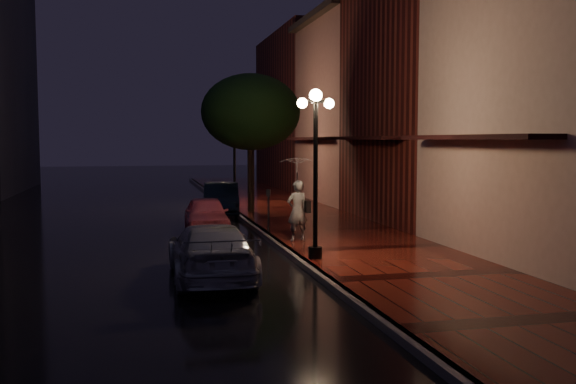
{
  "coord_description": "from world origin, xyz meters",
  "views": [
    {
      "loc": [
        -4.03,
        -20.65,
        3.18
      ],
      "look_at": [
        0.96,
        0.65,
        1.4
      ],
      "focal_mm": 40.0,
      "sensor_mm": 36.0,
      "label": 1
    }
  ],
  "objects": [
    {
      "name": "woman_with_umbrella",
      "position": [
        0.6,
        -2.08,
        1.84
      ],
      "size": [
        1.06,
        1.08,
        2.55
      ],
      "rotation": [
        0.0,
        0.0,
        3.39
      ],
      "color": "silver",
      "rests_on": "sidewalk"
    },
    {
      "name": "pink_car",
      "position": [
        -1.76,
        1.47,
        0.61
      ],
      "size": [
        1.56,
        3.64,
        1.22
      ],
      "primitive_type": "imported",
      "rotation": [
        0.0,
        0.0,
        -0.03
      ],
      "color": "#E05C6E",
      "rests_on": "ground"
    },
    {
      "name": "parking_meter",
      "position": [
        0.15,
        0.06,
        1.0
      ],
      "size": [
        0.15,
        0.14,
        1.4
      ],
      "rotation": [
        0.0,
        0.0,
        -0.37
      ],
      "color": "black",
      "rests_on": "sidewalk"
    },
    {
      "name": "sidewalk",
      "position": [
        2.25,
        0.0,
        0.07
      ],
      "size": [
        4.5,
        60.0,
        0.15
      ],
      "primitive_type": "cube",
      "color": "#410F0B",
      "rests_on": "ground"
    },
    {
      "name": "navy_car",
      "position": [
        -0.6,
        6.5,
        0.68
      ],
      "size": [
        1.92,
        4.28,
        1.36
      ],
      "primitive_type": "imported",
      "rotation": [
        0.0,
        0.0,
        -0.12
      ],
      "color": "black",
      "rests_on": "ground"
    },
    {
      "name": "streetlamp_far",
      "position": [
        0.35,
        9.0,
        2.6
      ],
      "size": [
        0.96,
        0.36,
        4.31
      ],
      "color": "black",
      "rests_on": "sidewalk"
    },
    {
      "name": "silver_car",
      "position": [
        -2.45,
        -6.22,
        0.64
      ],
      "size": [
        1.84,
        4.45,
        1.29
      ],
      "primitive_type": "imported",
      "rotation": [
        0.0,
        0.0,
        3.13
      ],
      "color": "#9E9DA4",
      "rests_on": "ground"
    },
    {
      "name": "storefront_mid",
      "position": [
        7.0,
        2.0,
        5.5
      ],
      "size": [
        5.0,
        8.0,
        11.0
      ],
      "primitive_type": "cube",
      "color": "#511914",
      "rests_on": "ground"
    },
    {
      "name": "curb",
      "position": [
        0.0,
        0.0,
        0.07
      ],
      "size": [
        0.25,
        60.0,
        0.15
      ],
      "primitive_type": "cube",
      "color": "#595451",
      "rests_on": "ground"
    },
    {
      "name": "storefront_extra",
      "position": [
        7.0,
        20.0,
        5.0
      ],
      "size": [
        5.0,
        12.0,
        10.0
      ],
      "primitive_type": "cube",
      "color": "#511914",
      "rests_on": "ground"
    },
    {
      "name": "ground",
      "position": [
        0.0,
        0.0,
        0.0
      ],
      "size": [
        120.0,
        120.0,
        0.0
      ],
      "primitive_type": "plane",
      "color": "black",
      "rests_on": "ground"
    },
    {
      "name": "streetlamp_near",
      "position": [
        0.35,
        -5.0,
        2.6
      ],
      "size": [
        0.96,
        0.36,
        4.31
      ],
      "color": "black",
      "rests_on": "sidewalk"
    },
    {
      "name": "storefront_near",
      "position": [
        7.0,
        -6.0,
        4.25
      ],
      "size": [
        5.0,
        8.0,
        8.5
      ],
      "primitive_type": "cube",
      "color": "gray",
      "rests_on": "ground"
    },
    {
      "name": "street_tree",
      "position": [
        0.61,
        5.99,
        4.24
      ],
      "size": [
        4.16,
        4.16,
        5.8
      ],
      "color": "black",
      "rests_on": "sidewalk"
    },
    {
      "name": "storefront_far",
      "position": [
        7.0,
        10.0,
        4.5
      ],
      "size": [
        5.0,
        8.0,
        9.0
      ],
      "primitive_type": "cube",
      "color": "#8C5951",
      "rests_on": "ground"
    }
  ]
}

